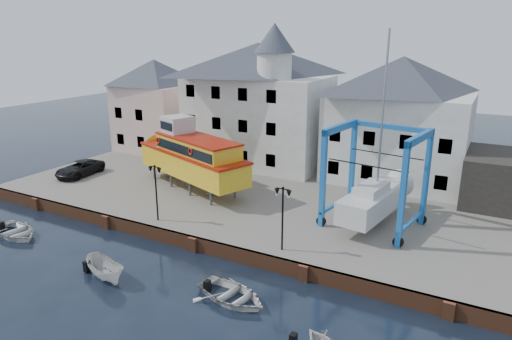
% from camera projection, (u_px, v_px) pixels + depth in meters
% --- Properties ---
extents(ground, '(140.00, 140.00, 0.00)m').
position_uv_depth(ground, '(194.00, 251.00, 30.74)').
color(ground, black).
rests_on(ground, ground).
extents(hardstanding, '(44.00, 22.00, 1.00)m').
position_uv_depth(hardstanding, '(268.00, 195.00, 39.86)').
color(hardstanding, '#615D56').
rests_on(hardstanding, ground).
extents(quay_wall, '(44.00, 0.47, 1.00)m').
position_uv_depth(quay_wall, '(194.00, 244.00, 30.68)').
color(quay_wall, brown).
rests_on(quay_wall, ground).
extents(building_pink, '(8.00, 7.00, 10.30)m').
position_uv_depth(building_pink, '(156.00, 105.00, 52.33)').
color(building_pink, beige).
rests_on(building_pink, hardstanding).
extents(building_white_main, '(14.00, 8.30, 14.00)m').
position_uv_depth(building_white_main, '(259.00, 102.00, 46.34)').
color(building_white_main, beige).
rests_on(building_white_main, hardstanding).
extents(building_white_right, '(12.00, 8.00, 11.20)m').
position_uv_depth(building_white_right, '(398.00, 121.00, 40.74)').
color(building_white_right, beige).
rests_on(building_white_right, hardstanding).
extents(lamp_post_left, '(1.12, 0.32, 4.20)m').
position_uv_depth(lamp_post_left, '(155.00, 179.00, 32.37)').
color(lamp_post_left, black).
rests_on(lamp_post_left, hardstanding).
extents(lamp_post_right, '(1.12, 0.32, 4.20)m').
position_uv_depth(lamp_post_right, '(283.00, 202.00, 27.81)').
color(lamp_post_right, black).
rests_on(lamp_post_right, hardstanding).
extents(tour_boat, '(14.33, 8.03, 6.12)m').
position_uv_depth(tour_boat, '(187.00, 155.00, 39.84)').
color(tour_boat, '#59595E').
rests_on(tour_boat, hardstanding).
extents(travel_lift, '(6.91, 9.11, 13.40)m').
position_uv_depth(travel_lift, '(378.00, 192.00, 32.41)').
color(travel_lift, '#1B4CA0').
rests_on(travel_lift, hardstanding).
extents(van, '(2.71, 5.16, 1.38)m').
position_uv_depth(van, '(80.00, 168.00, 43.58)').
color(van, black).
rests_on(van, hardstanding).
extents(motorboat_a, '(3.85, 2.36, 1.39)m').
position_uv_depth(motorboat_a, '(107.00, 278.00, 27.29)').
color(motorboat_a, silver).
rests_on(motorboat_a, ground).
extents(motorboat_b, '(4.92, 3.94, 0.91)m').
position_uv_depth(motorboat_b, '(232.00, 300.00, 25.09)').
color(motorboat_b, silver).
rests_on(motorboat_b, ground).
extents(motorboat_d, '(4.91, 3.90, 0.91)m').
position_uv_depth(motorboat_d, '(16.00, 236.00, 33.06)').
color(motorboat_d, silver).
rests_on(motorboat_d, ground).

